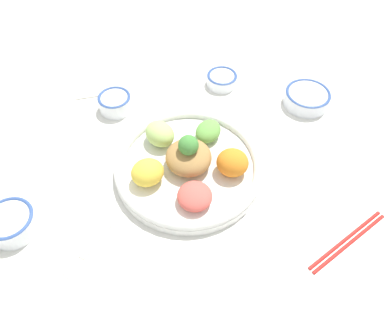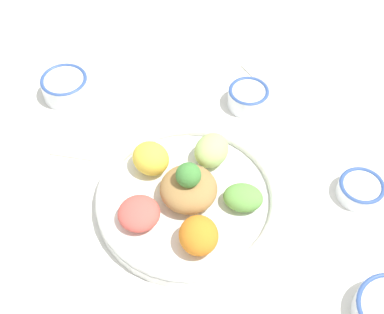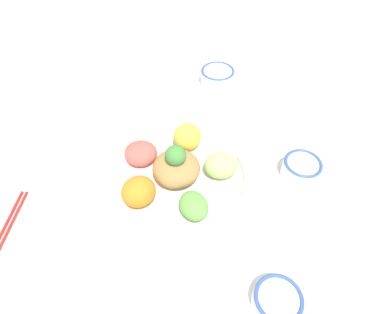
{
  "view_description": "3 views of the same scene",
  "coord_description": "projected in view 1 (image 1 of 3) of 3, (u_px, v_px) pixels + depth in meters",
  "views": [
    {
      "loc": [
        0.11,
        -0.48,
        0.66
      ],
      "look_at": [
        0.04,
        -0.01,
        0.08
      ],
      "focal_mm": 35.0,
      "sensor_mm": 36.0,
      "label": 1
    },
    {
      "loc": [
        0.53,
        -0.09,
        0.79
      ],
      "look_at": [
        -0.02,
        0.03,
        0.07
      ],
      "focal_mm": 50.0,
      "sensor_mm": 36.0,
      "label": 2
    },
    {
      "loc": [
        0.29,
        0.34,
        0.56
      ],
      "look_at": [
        0.01,
        0.03,
        0.08
      ],
      "focal_mm": 30.0,
      "sensor_mm": 36.0,
      "label": 3
    }
  ],
  "objects": [
    {
      "name": "rice_bowl_plain",
      "position": [
        11.0,
        223.0,
        0.72
      ],
      "size": [
        0.09,
        0.09,
        0.05
      ],
      "color": "white",
      "rests_on": "ground_plane"
    },
    {
      "name": "ground_plane",
      "position": [
        174.0,
        173.0,
        0.82
      ],
      "size": [
        2.4,
        2.4,
        0.0
      ],
      "primitive_type": "plane",
      "color": "white"
    },
    {
      "name": "serving_spoon_extra",
      "position": [
        82.0,
        257.0,
        0.7
      ],
      "size": [
        0.07,
        0.13,
        0.01
      ],
      "rotation": [
        0.0,
        0.0,
        1.18
      ],
      "color": "beige",
      "rests_on": "ground_plane"
    },
    {
      "name": "rice_bowl_blue",
      "position": [
        115.0,
        102.0,
        0.93
      ],
      "size": [
        0.08,
        0.08,
        0.04
      ],
      "color": "white",
      "rests_on": "ground_plane"
    },
    {
      "name": "serving_spoon_main",
      "position": [
        78.0,
        97.0,
        0.97
      ],
      "size": [
        0.13,
        0.07,
        0.01
      ],
      "rotation": [
        0.0,
        0.0,
        0.38
      ],
      "color": "beige",
      "rests_on": "ground_plane"
    },
    {
      "name": "sauce_bowl_red",
      "position": [
        222.0,
        79.0,
        0.99
      ],
      "size": [
        0.08,
        0.08,
        0.03
      ],
      "color": "white",
      "rests_on": "ground_plane"
    },
    {
      "name": "salad_platter",
      "position": [
        188.0,
        164.0,
        0.8
      ],
      "size": [
        0.32,
        0.32,
        0.11
      ],
      "color": "white",
      "rests_on": "ground_plane"
    },
    {
      "name": "sauce_bowl_dark",
      "position": [
        307.0,
        97.0,
        0.94
      ],
      "size": [
        0.11,
        0.11,
        0.04
      ],
      "color": "white",
      "rests_on": "ground_plane"
    },
    {
      "name": "chopsticks_pair_near",
      "position": [
        348.0,
        241.0,
        0.72
      ],
      "size": [
        0.16,
        0.15,
        0.01
      ],
      "rotation": [
        0.0,
        0.0,
        0.77
      ],
      "color": "red",
      "rests_on": "ground_plane"
    }
  ]
}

